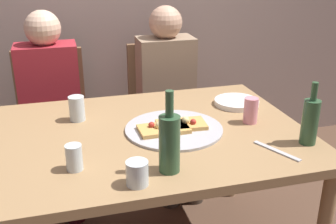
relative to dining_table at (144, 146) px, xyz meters
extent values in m
cube|color=#99754C|center=(0.00, 0.00, 0.05)|extent=(1.44, 1.03, 0.04)
cylinder|color=#99754C|center=(-0.66, 0.45, -0.31)|extent=(0.06, 0.06, 0.69)
cylinder|color=#99754C|center=(0.66, 0.45, -0.31)|extent=(0.06, 0.06, 0.69)
cylinder|color=#ADADB2|center=(0.13, -0.02, 0.08)|extent=(0.44, 0.44, 0.01)
cube|color=tan|center=(0.08, -0.04, 0.09)|extent=(0.22, 0.14, 0.02)
sphere|color=#EAD184|center=(0.06, -0.04, 0.11)|extent=(0.04, 0.04, 0.04)
sphere|color=#2D381E|center=(0.12, -0.06, 0.11)|extent=(0.02, 0.02, 0.02)
sphere|color=#B22D23|center=(0.03, -0.02, 0.11)|extent=(0.03, 0.03, 0.03)
cube|color=tan|center=(0.17, -0.01, 0.09)|extent=(0.23, 0.15, 0.02)
sphere|color=#EAD184|center=(0.19, -0.01, 0.11)|extent=(0.04, 0.04, 0.04)
sphere|color=#2D381E|center=(0.13, 0.01, 0.11)|extent=(0.02, 0.02, 0.02)
sphere|color=#B22D23|center=(0.22, -0.04, 0.11)|extent=(0.03, 0.03, 0.03)
cylinder|color=#2D5133|center=(0.64, -0.29, 0.17)|extent=(0.07, 0.07, 0.19)
cylinder|color=#2D5133|center=(0.64, -0.29, 0.30)|extent=(0.03, 0.03, 0.08)
cylinder|color=#2D5133|center=(0.02, -0.36, 0.18)|extent=(0.08, 0.08, 0.22)
cylinder|color=#2D5133|center=(0.02, -0.36, 0.34)|extent=(0.03, 0.03, 0.10)
cylinder|color=silver|center=(-0.11, -0.42, 0.12)|extent=(0.08, 0.08, 0.09)
cylinder|color=silver|center=(-0.32, -0.26, 0.12)|extent=(0.06, 0.06, 0.10)
cylinder|color=silver|center=(-0.28, 0.22, 0.13)|extent=(0.07, 0.07, 0.12)
cylinder|color=pink|center=(0.51, -0.03, 0.13)|extent=(0.07, 0.07, 0.12)
cylinder|color=white|center=(0.54, 0.21, 0.09)|extent=(0.23, 0.23, 0.03)
cube|color=#B7B7BC|center=(0.48, -0.33, 0.08)|extent=(0.11, 0.21, 0.01)
cube|color=brown|center=(-0.41, 0.83, -0.21)|extent=(0.44, 0.44, 0.05)
cube|color=brown|center=(-0.41, 1.03, 0.02)|extent=(0.44, 0.04, 0.45)
cylinder|color=brown|center=(-0.22, 0.64, -0.45)|extent=(0.04, 0.04, 0.42)
cylinder|color=brown|center=(-0.60, 0.64, -0.45)|extent=(0.04, 0.04, 0.42)
cylinder|color=brown|center=(-0.22, 1.02, -0.45)|extent=(0.04, 0.04, 0.42)
cylinder|color=brown|center=(-0.60, 1.02, -0.45)|extent=(0.04, 0.04, 0.42)
cube|color=brown|center=(0.33, 0.83, -0.21)|extent=(0.44, 0.44, 0.05)
cube|color=brown|center=(0.33, 1.03, 0.02)|extent=(0.44, 0.04, 0.45)
cylinder|color=brown|center=(0.52, 0.64, -0.45)|extent=(0.04, 0.04, 0.42)
cylinder|color=brown|center=(0.14, 0.64, -0.45)|extent=(0.04, 0.04, 0.42)
cylinder|color=brown|center=(0.52, 1.02, -0.45)|extent=(0.04, 0.04, 0.42)
cylinder|color=brown|center=(0.14, 1.02, -0.45)|extent=(0.04, 0.04, 0.42)
cube|color=maroon|center=(-0.41, 0.85, 0.05)|extent=(0.36, 0.22, 0.52)
sphere|color=beige|center=(-0.41, 0.85, 0.41)|extent=(0.21, 0.21, 0.21)
cylinder|color=#3F0E12|center=(-0.33, 0.65, -0.21)|extent=(0.12, 0.40, 0.12)
cylinder|color=#3F0E12|center=(-0.49, 0.65, -0.21)|extent=(0.12, 0.40, 0.12)
cylinder|color=#3F0E12|center=(-0.33, 0.45, -0.43)|extent=(0.11, 0.11, 0.45)
cylinder|color=#3F0E12|center=(-0.49, 0.45, -0.43)|extent=(0.11, 0.11, 0.45)
cube|color=#937A60|center=(0.33, 0.85, 0.05)|extent=(0.36, 0.22, 0.52)
sphere|color=tan|center=(0.33, 0.85, 0.41)|extent=(0.21, 0.21, 0.21)
cylinder|color=#3B3026|center=(0.41, 0.65, -0.21)|extent=(0.12, 0.40, 0.12)
cylinder|color=#3B3026|center=(0.25, 0.65, -0.21)|extent=(0.12, 0.40, 0.12)
cylinder|color=#3B3026|center=(0.41, 0.45, -0.43)|extent=(0.11, 0.11, 0.45)
cylinder|color=#3B3026|center=(0.25, 0.45, -0.43)|extent=(0.11, 0.11, 0.45)
camera|label=1|loc=(-0.34, -1.62, 0.83)|focal=43.41mm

